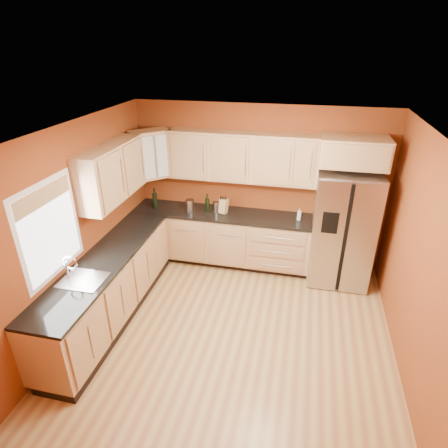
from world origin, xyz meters
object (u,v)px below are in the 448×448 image
at_px(canister_left, 190,206).
at_px(refrigerator, 343,228).
at_px(soap_dispenser, 299,215).
at_px(knife_block, 224,206).
at_px(wine_bottle_a, 207,203).

bearing_deg(canister_left, refrigerator, 0.11).
bearing_deg(soap_dispenser, knife_block, -179.96).
bearing_deg(refrigerator, soap_dispenser, 173.47).
relative_size(wine_bottle_a, soap_dispenser, 1.73).
xyz_separation_m(knife_block, soap_dispenser, (1.20, 0.00, -0.03)).
bearing_deg(wine_bottle_a, canister_left, -170.90).
height_order(refrigerator, knife_block, refrigerator).
relative_size(canister_left, knife_block, 0.89).
height_order(wine_bottle_a, soap_dispenser, wine_bottle_a).
bearing_deg(knife_block, canister_left, -153.59).
xyz_separation_m(canister_left, soap_dispenser, (1.74, 0.08, -0.01)).
relative_size(knife_block, soap_dispenser, 1.30).
height_order(refrigerator, canister_left, refrigerator).
xyz_separation_m(refrigerator, wine_bottle_a, (-2.12, 0.04, 0.19)).
bearing_deg(soap_dispenser, refrigerator, -6.53).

